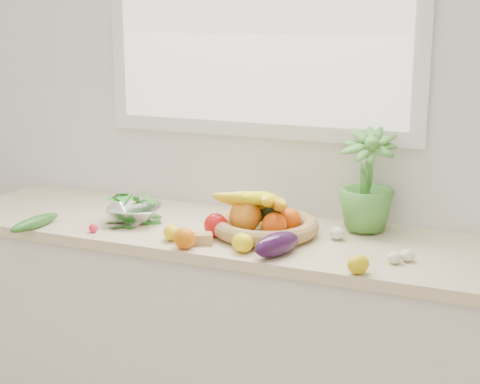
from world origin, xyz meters
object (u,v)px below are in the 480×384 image
at_px(fruit_basket, 264,220).
at_px(colander_with_spinach, 134,208).
at_px(cucumber, 35,223).
at_px(eggplant, 277,244).
at_px(apple, 216,225).
at_px(potted_herb, 367,179).

height_order(fruit_basket, colander_with_spinach, fruit_basket).
height_order(cucumber, colander_with_spinach, colander_with_spinach).
bearing_deg(cucumber, eggplant, 3.73).
bearing_deg(colander_with_spinach, apple, -5.93).
bearing_deg(colander_with_spinach, eggplant, -13.40).
xyz_separation_m(cucumber, potted_herb, (1.13, 0.45, 0.17)).
height_order(apple, cucumber, apple).
bearing_deg(fruit_basket, colander_with_spinach, -174.01).
bearing_deg(eggplant, apple, 157.55).
distance_m(potted_herb, colander_with_spinach, 0.88).
distance_m(eggplant, potted_herb, 0.46).
bearing_deg(apple, colander_with_spinach, 174.07).
bearing_deg(apple, potted_herb, 30.18).
relative_size(potted_herb, colander_with_spinach, 1.42).
height_order(eggplant, colander_with_spinach, colander_with_spinach).
height_order(eggplant, cucumber, eggplant).
bearing_deg(apple, fruit_basket, 31.02).
relative_size(cucumber, fruit_basket, 0.56).
bearing_deg(potted_herb, colander_with_spinach, -164.04).
bearing_deg(cucumber, fruit_basket, 18.14).
relative_size(eggplant, fruit_basket, 0.44).
relative_size(fruit_basket, colander_with_spinach, 1.71).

